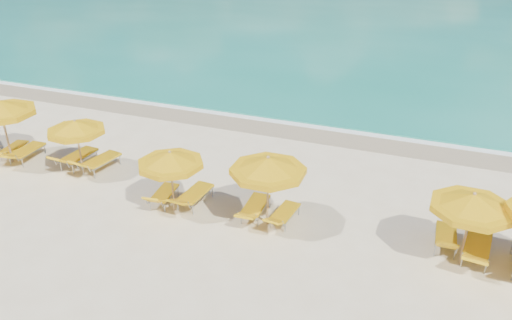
% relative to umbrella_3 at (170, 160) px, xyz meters
% --- Properties ---
extents(ground_plane, '(120.00, 120.00, 0.00)m').
position_rel_umbrella_3_xyz_m(ground_plane, '(2.00, 0.53, -1.78)').
color(ground_plane, beige).
extents(wet_sand_band, '(120.00, 2.60, 0.01)m').
position_rel_umbrella_3_xyz_m(wet_sand_band, '(2.00, 7.93, -1.78)').
color(wet_sand_band, tan).
rests_on(wet_sand_band, ground).
extents(foam_line, '(120.00, 1.20, 0.03)m').
position_rel_umbrella_3_xyz_m(foam_line, '(2.00, 8.73, -1.78)').
color(foam_line, white).
rests_on(foam_line, ground).
extents(whitecap_near, '(14.00, 0.36, 0.05)m').
position_rel_umbrella_3_xyz_m(whitecap_near, '(-4.00, 17.53, -1.78)').
color(whitecap_near, white).
rests_on(whitecap_near, ground).
extents(whitecap_far, '(18.00, 0.30, 0.05)m').
position_rel_umbrella_3_xyz_m(whitecap_far, '(10.00, 24.53, -1.78)').
color(whitecap_far, white).
rests_on(whitecap_far, ground).
extents(umbrella_1, '(3.33, 3.33, 2.54)m').
position_rel_umbrella_3_xyz_m(umbrella_1, '(-7.48, 0.83, 0.39)').
color(umbrella_1, tan).
rests_on(umbrella_1, ground).
extents(umbrella_2, '(2.58, 2.58, 2.07)m').
position_rel_umbrella_3_xyz_m(umbrella_2, '(-4.40, 1.09, -0.01)').
color(umbrella_2, tan).
rests_on(umbrella_2, ground).
extents(umbrella_3, '(2.45, 2.45, 2.09)m').
position_rel_umbrella_3_xyz_m(umbrella_3, '(0.00, 0.00, 0.00)').
color(umbrella_3, tan).
rests_on(umbrella_3, ground).
extents(umbrella_4, '(2.98, 2.98, 2.30)m').
position_rel_umbrella_3_xyz_m(umbrella_4, '(3.03, 0.33, 0.18)').
color(umbrella_4, tan).
rests_on(umbrella_4, ground).
extents(umbrella_5, '(2.78, 2.78, 2.18)m').
position_rel_umbrella_3_xyz_m(umbrella_5, '(8.52, 0.44, 0.08)').
color(umbrella_5, tan).
rests_on(umbrella_5, ground).
extents(lounger_1_left, '(0.83, 1.74, 0.61)m').
position_rel_umbrella_3_xyz_m(lounger_1_left, '(-7.82, 1.28, -1.58)').
color(lounger_1_left, '#A5A8AD').
rests_on(lounger_1_left, ground).
extents(lounger_1_right, '(0.72, 1.98, 0.72)m').
position_rel_umbrella_3_xyz_m(lounger_1_right, '(-7.07, 1.18, -1.55)').
color(lounger_1_right, '#A5A8AD').
rests_on(lounger_1_right, ground).
extents(lounger_2_left, '(0.76, 1.99, 0.84)m').
position_rel_umbrella_3_xyz_m(lounger_2_left, '(-4.90, 1.47, -1.54)').
color(lounger_2_left, '#A5A8AD').
rests_on(lounger_2_left, ground).
extents(lounger_2_right, '(0.94, 2.04, 0.83)m').
position_rel_umbrella_3_xyz_m(lounger_2_right, '(-3.89, 1.47, -1.54)').
color(lounger_2_right, '#A5A8AD').
rests_on(lounger_2_right, ground).
extents(lounger_3_left, '(0.74, 1.72, 0.75)m').
position_rel_umbrella_3_xyz_m(lounger_3_left, '(-0.52, 0.26, -1.57)').
color(lounger_3_left, '#A5A8AD').
rests_on(lounger_3_left, ground).
extents(lounger_3_right, '(0.75, 1.96, 0.74)m').
position_rel_umbrella_3_xyz_m(lounger_3_right, '(0.44, 0.56, -1.55)').
color(lounger_3_right, '#A5A8AD').
rests_on(lounger_3_right, ground).
extents(lounger_4_left, '(0.69, 1.88, 0.66)m').
position_rel_umbrella_3_xyz_m(lounger_4_left, '(2.52, 0.60, -1.56)').
color(lounger_4_left, '#A5A8AD').
rests_on(lounger_4_left, ground).
extents(lounger_4_right, '(0.70, 1.72, 0.62)m').
position_rel_umbrella_3_xyz_m(lounger_4_right, '(3.47, 0.61, -1.58)').
color(lounger_4_right, '#A5A8AD').
rests_on(lounger_4_right, ground).
extents(lounger_5_left, '(0.63, 1.73, 0.79)m').
position_rel_umbrella_3_xyz_m(lounger_5_left, '(8.10, 1.03, -1.56)').
color(lounger_5_left, '#A5A8AD').
rests_on(lounger_5_left, ground).
extents(lounger_5_right, '(0.88, 2.10, 0.76)m').
position_rel_umbrella_3_xyz_m(lounger_5_right, '(8.91, 0.81, -1.54)').
color(lounger_5_right, '#A5A8AD').
rests_on(lounger_5_right, ground).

